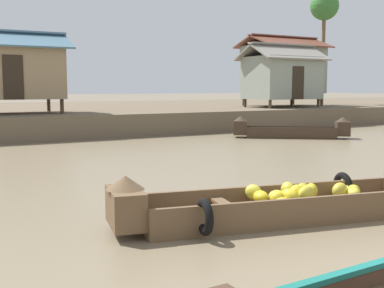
{
  "coord_description": "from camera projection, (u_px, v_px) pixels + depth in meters",
  "views": [
    {
      "loc": [
        -4.79,
        -1.84,
        2.11
      ],
      "look_at": [
        -0.01,
        6.56,
        1.0
      ],
      "focal_mm": 45.99,
      "sensor_mm": 36.0,
      "label": 1
    }
  ],
  "objects": [
    {
      "name": "riverbank_strip",
      "position": [
        10.0,
        116.0,
        27.76
      ],
      "size": [
        160.0,
        20.0,
        0.99
      ],
      "primitive_type": "cube",
      "color": "brown",
      "rests_on": "ground"
    },
    {
      "name": "stilt_house_left",
      "position": [
        7.0,
        71.0,
        21.02
      ],
      "size": [
        5.09,
        3.26,
        3.56
      ],
      "color": "#4C3826",
      "rests_on": "riverbank_strip"
    },
    {
      "name": "fishing_skiff_distant",
      "position": [
        291.0,
        130.0,
        20.68
      ],
      "size": [
        4.27,
        3.49,
        0.91
      ],
      "color": "#3D2D21",
      "rests_on": "ground"
    },
    {
      "name": "ground_plane",
      "position": [
        127.0,
        169.0,
        12.82
      ],
      "size": [
        300.0,
        300.0,
        0.0
      ],
      "primitive_type": "plane",
      "color": "#7A6B51"
    },
    {
      "name": "palm_tree_near",
      "position": [
        324.0,
        8.0,
        32.73
      ],
      "size": [
        1.9,
        1.9,
        7.48
      ],
      "color": "brown",
      "rests_on": "riverbank_strip"
    },
    {
      "name": "stilt_house_mid_left",
      "position": [
        282.0,
        77.0,
        28.01
      ],
      "size": [
        4.58,
        3.17,
        3.6
      ],
      "color": "#4C3826",
      "rests_on": "riverbank_strip"
    },
    {
      "name": "banana_boat",
      "position": [
        285.0,
        202.0,
        7.89
      ],
      "size": [
        5.63,
        2.06,
        0.85
      ],
      "color": "brown",
      "rests_on": "ground"
    },
    {
      "name": "stilt_house_mid_right",
      "position": [
        283.0,
        69.0,
        30.21
      ],
      "size": [
        5.13,
        3.5,
        4.27
      ],
      "color": "#4C3826",
      "rests_on": "riverbank_strip"
    }
  ]
}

